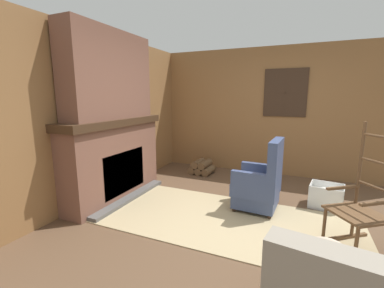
{
  "coord_description": "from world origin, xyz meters",
  "views": [
    {
      "loc": [
        0.58,
        -3.17,
        1.64
      ],
      "look_at": [
        -0.98,
        0.43,
        0.9
      ],
      "focal_mm": 24.0,
      "sensor_mm": 36.0,
      "label": 1
    }
  ],
  "objects_px": {
    "firewood_stack": "(202,167)",
    "storage_case": "(138,112)",
    "laundry_basket": "(326,196)",
    "oil_lamp_vase": "(91,114)",
    "armchair": "(260,185)",
    "rocking_chair": "(361,212)"
  },
  "relations": [
    {
      "from": "firewood_stack",
      "to": "storage_case",
      "type": "xyz_separation_m",
      "value": [
        -0.86,
        -1.03,
        1.21
      ]
    },
    {
      "from": "rocking_chair",
      "to": "firewood_stack",
      "type": "xyz_separation_m",
      "value": [
        -2.54,
        1.95,
        -0.31
      ]
    },
    {
      "from": "laundry_basket",
      "to": "storage_case",
      "type": "distance_m",
      "value": 3.39
    },
    {
      "from": "laundry_basket",
      "to": "oil_lamp_vase",
      "type": "relative_size",
      "value": 1.76
    },
    {
      "from": "firewood_stack",
      "to": "oil_lamp_vase",
      "type": "distance_m",
      "value": 2.64
    },
    {
      "from": "firewood_stack",
      "to": "laundry_basket",
      "type": "relative_size",
      "value": 0.99
    },
    {
      "from": "firewood_stack",
      "to": "storage_case",
      "type": "height_order",
      "value": "storage_case"
    },
    {
      "from": "rocking_chair",
      "to": "firewood_stack",
      "type": "distance_m",
      "value": 3.22
    },
    {
      "from": "oil_lamp_vase",
      "to": "storage_case",
      "type": "distance_m",
      "value": 1.14
    },
    {
      "from": "storage_case",
      "to": "rocking_chair",
      "type": "bearing_deg",
      "value": -15.17
    },
    {
      "from": "oil_lamp_vase",
      "to": "storage_case",
      "type": "bearing_deg",
      "value": 89.99
    },
    {
      "from": "armchair",
      "to": "storage_case",
      "type": "bearing_deg",
      "value": -3.98
    },
    {
      "from": "oil_lamp_vase",
      "to": "storage_case",
      "type": "xyz_separation_m",
      "value": [
        0.0,
        1.13,
        -0.05
      ]
    },
    {
      "from": "firewood_stack",
      "to": "oil_lamp_vase",
      "type": "height_order",
      "value": "oil_lamp_vase"
    },
    {
      "from": "firewood_stack",
      "to": "storage_case",
      "type": "relative_size",
      "value": 1.82
    },
    {
      "from": "rocking_chair",
      "to": "laundry_basket",
      "type": "distance_m",
      "value": 1.16
    },
    {
      "from": "rocking_chair",
      "to": "laundry_basket",
      "type": "height_order",
      "value": "rocking_chair"
    },
    {
      "from": "armchair",
      "to": "firewood_stack",
      "type": "relative_size",
      "value": 2.11
    },
    {
      "from": "firewood_stack",
      "to": "laundry_basket",
      "type": "height_order",
      "value": "laundry_basket"
    },
    {
      "from": "firewood_stack",
      "to": "laundry_basket",
      "type": "distance_m",
      "value": 2.47
    },
    {
      "from": "oil_lamp_vase",
      "to": "firewood_stack",
      "type": "bearing_deg",
      "value": 68.4
    },
    {
      "from": "armchair",
      "to": "oil_lamp_vase",
      "type": "height_order",
      "value": "oil_lamp_vase"
    }
  ]
}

